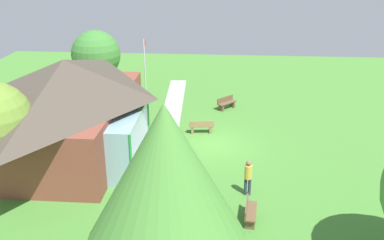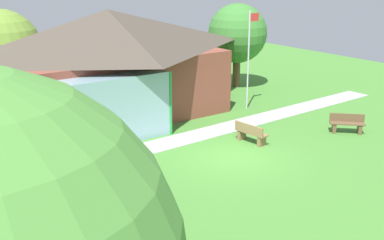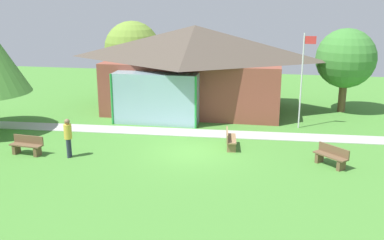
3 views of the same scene
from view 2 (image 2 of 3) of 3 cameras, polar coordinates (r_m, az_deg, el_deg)
name	(u,v)px [view 2 (image 2 of 3)]	position (r m, az deg, el deg)	size (l,w,h in m)	color
ground_plane	(233,157)	(18.75, 4.90, -4.38)	(44.00, 44.00, 0.00)	#478433
pavilion	(110,62)	(23.50, -9.73, 6.76)	(11.34, 7.70, 5.16)	brown
footpath	(191,137)	(20.80, -0.06, -2.02)	(24.79, 1.30, 0.03)	#ADADA8
flagpole	(249,55)	(24.59, 6.79, 7.63)	(0.64, 0.08, 5.03)	silver
bench_mid_left	(73,219)	(13.87, -13.97, -11.37)	(1.54, 0.60, 0.84)	brown
bench_mid_right	(347,124)	(22.33, 17.92, -0.46)	(1.38, 1.36, 0.84)	brown
bench_rear_near_path	(251,134)	(20.16, 6.99, -1.63)	(0.62, 1.54, 0.84)	olive
visitor_strolling_lawn	(136,181)	(14.33, -6.69, -7.18)	(0.34, 0.34, 1.74)	#2D3347
tree_behind_pavilion_right	(237,34)	(29.31, 5.41, 10.17)	(3.53, 3.53, 5.04)	brown
tree_behind_pavilion_left	(1,50)	(23.66, -21.73, 7.70)	(3.68, 3.68, 5.29)	brown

